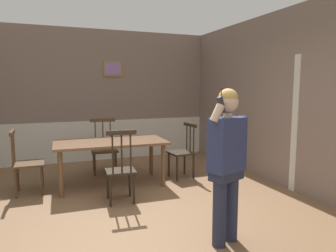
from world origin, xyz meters
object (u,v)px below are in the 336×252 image
at_px(chair_at_table_head, 183,151).
at_px(person_figure, 227,158).
at_px(chair_near_window, 121,169).
at_px(dining_table, 111,146).
at_px(chair_opposite_corner, 104,148).
at_px(chair_by_doorway, 26,163).

distance_m(chair_at_table_head, person_figure, 2.42).
xyz_separation_m(chair_at_table_head, person_figure, (-0.55, -2.32, 0.43)).
relative_size(chair_near_window, chair_at_table_head, 1.07).
relative_size(dining_table, chair_near_window, 1.74).
height_order(dining_table, person_figure, person_figure).
relative_size(chair_at_table_head, chair_opposite_corner, 0.97).
height_order(chair_opposite_corner, person_figure, person_figure).
xyz_separation_m(chair_near_window, chair_by_doorway, (-1.25, 0.89, -0.00)).
bearing_deg(chair_at_table_head, chair_by_doorway, 83.39).
bearing_deg(chair_opposite_corner, chair_at_table_head, 149.75).
relative_size(dining_table, chair_by_doorway, 1.86).
xyz_separation_m(dining_table, chair_at_table_head, (1.28, -0.04, -0.18)).
relative_size(chair_near_window, person_figure, 0.65).
bearing_deg(dining_table, chair_opposite_corner, 87.78).
relative_size(chair_by_doorway, chair_at_table_head, 1.00).
bearing_deg(chair_by_doorway, chair_at_table_head, 88.33).
bearing_deg(person_figure, dining_table, -92.82).
height_order(chair_near_window, chair_opposite_corner, chair_near_window).
bearing_deg(person_figure, chair_at_table_head, -123.33).
distance_m(chair_by_doorway, chair_at_table_head, 2.56).
bearing_deg(chair_by_doorway, chair_near_window, 54.87).
xyz_separation_m(chair_by_doorway, person_figure, (2.00, -2.40, 0.43)).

